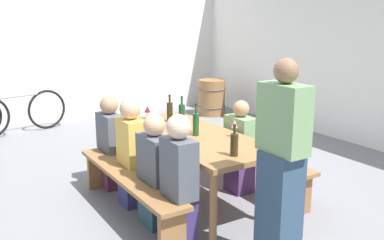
{
  "coord_description": "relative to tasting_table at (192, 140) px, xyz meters",
  "views": [
    {
      "loc": [
        3.68,
        -2.3,
        1.93
      ],
      "look_at": [
        0.0,
        0.0,
        0.9
      ],
      "focal_mm": 39.78,
      "sensor_mm": 36.0,
      "label": 1
    }
  ],
  "objects": [
    {
      "name": "ground_plane",
      "position": [
        0.0,
        0.0,
        -0.68
      ],
      "size": [
        24.0,
        24.0,
        0.0
      ],
      "primitive_type": "plane",
      "color": "slate"
    },
    {
      "name": "side_wall",
      "position": [
        -4.57,
        0.0,
        0.92
      ],
      "size": [
        0.2,
        7.26,
        3.2
      ],
      "primitive_type": "cube",
      "color": "silver",
      "rests_on": "ground"
    },
    {
      "name": "tasting_table",
      "position": [
        0.0,
        0.0,
        0.0
      ],
      "size": [
        2.06,
        0.89,
        0.75
      ],
      "color": "olive",
      "rests_on": "ground"
    },
    {
      "name": "bench_near",
      "position": [
        0.0,
        -0.74,
        -0.32
      ],
      "size": [
        1.96,
        0.3,
        0.45
      ],
      "color": "olive",
      "rests_on": "ground"
    },
    {
      "name": "bench_far",
      "position": [
        0.0,
        0.74,
        -0.32
      ],
      "size": [
        1.96,
        0.3,
        0.45
      ],
      "color": "olive",
      "rests_on": "ground"
    },
    {
      "name": "wine_bottle_0",
      "position": [
        -0.61,
        0.07,
        0.2
      ],
      "size": [
        0.07,
        0.07,
        0.32
      ],
      "color": "#332814",
      "rests_on": "tasting_table"
    },
    {
      "name": "wine_bottle_1",
      "position": [
        0.83,
        -0.08,
        0.18
      ],
      "size": [
        0.07,
        0.07,
        0.29
      ],
      "color": "#332814",
      "rests_on": "tasting_table"
    },
    {
      "name": "wine_bottle_2",
      "position": [
        -0.43,
        0.13,
        0.2
      ],
      "size": [
        0.07,
        0.07,
        0.32
      ],
      "color": "#194723",
      "rests_on": "tasting_table"
    },
    {
      "name": "wine_bottle_3",
      "position": [
        0.08,
        0.0,
        0.2
      ],
      "size": [
        0.07,
        0.07,
        0.34
      ],
      "color": "#194723",
      "rests_on": "tasting_table"
    },
    {
      "name": "wine_glass_0",
      "position": [
        -0.31,
        0.07,
        0.18
      ],
      "size": [
        0.06,
        0.06,
        0.16
      ],
      "color": "silver",
      "rests_on": "tasting_table"
    },
    {
      "name": "wine_glass_1",
      "position": [
        -0.88,
        -0.09,
        0.19
      ],
      "size": [
        0.07,
        0.07,
        0.16
      ],
      "color": "silver",
      "rests_on": "tasting_table"
    },
    {
      "name": "wine_glass_2",
      "position": [
        -0.01,
        0.06,
        0.19
      ],
      "size": [
        0.07,
        0.07,
        0.17
      ],
      "color": "silver",
      "rests_on": "tasting_table"
    },
    {
      "name": "wine_glass_3",
      "position": [
        0.72,
        0.38,
        0.18
      ],
      "size": [
        0.06,
        0.06,
        0.15
      ],
      "color": "silver",
      "rests_on": "tasting_table"
    },
    {
      "name": "wine_glass_4",
      "position": [
        0.32,
        0.31,
        0.2
      ],
      "size": [
        0.07,
        0.07,
        0.18
      ],
      "color": "silver",
      "rests_on": "tasting_table"
    },
    {
      "name": "seated_guest_near_0",
      "position": [
        -0.83,
        -0.59,
        -0.16
      ],
      "size": [
        0.41,
        0.24,
        1.09
      ],
      "rotation": [
        0.0,
        0.0,
        1.57
      ],
      "color": "#592A40",
      "rests_on": "ground"
    },
    {
      "name": "seated_guest_near_1",
      "position": [
        -0.24,
        -0.59,
        -0.12
      ],
      "size": [
        0.34,
        0.24,
        1.15
      ],
      "rotation": [
        0.0,
        0.0,
        1.57
      ],
      "color": "navy",
      "rests_on": "ground"
    },
    {
      "name": "seated_guest_near_2",
      "position": [
        0.3,
        -0.59,
        -0.16
      ],
      "size": [
        0.42,
        0.24,
        1.09
      ],
      "rotation": [
        0.0,
        0.0,
        1.57
      ],
      "color": "#2B4B54",
      "rests_on": "ground"
    },
    {
      "name": "seated_guest_near_3",
      "position": [
        0.74,
        -0.59,
        -0.11
      ],
      "size": [
        0.33,
        0.24,
        1.17
      ],
      "rotation": [
        0.0,
        0.0,
        1.57
      ],
      "color": "navy",
      "rests_on": "ground"
    },
    {
      "name": "seated_guest_far_0",
      "position": [
        0.07,
        0.59,
        -0.18
      ],
      "size": [
        0.37,
        0.24,
        1.06
      ],
      "rotation": [
        0.0,
        0.0,
        -1.57
      ],
      "color": "#54306B",
      "rests_on": "ground"
    },
    {
      "name": "standing_host",
      "position": [
        1.47,
        -0.13,
        0.13
      ],
      "size": [
        0.39,
        0.24,
        1.67
      ],
      "rotation": [
        0.0,
        0.0,
        3.14
      ],
      "color": "#2D445D",
      "rests_on": "ground"
    },
    {
      "name": "wine_barrel",
      "position": [
        -3.4,
        2.6,
        -0.31
      ],
      "size": [
        0.58,
        0.58,
        0.72
      ],
      "color": "olive",
      "rests_on": "ground"
    },
    {
      "name": "parked_bicycle_0",
      "position": [
        -3.91,
        -1.06,
        -0.31
      ],
      "size": [
        0.41,
        1.68,
        0.9
      ],
      "rotation": [
        0.0,
        0.0,
        1.79
      ],
      "color": "black",
      "rests_on": "ground"
    }
  ]
}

